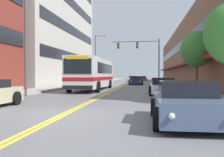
{
  "coord_description": "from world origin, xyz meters",
  "views": [
    {
      "loc": [
        3.11,
        -9.16,
        1.53
      ],
      "look_at": [
        -1.3,
        23.74,
        1.03
      ],
      "focal_mm": 40.0,
      "sensor_mm": 36.0,
      "label": 1
    }
  ],
  "objects": [
    {
      "name": "car_white_parked_right_mid",
      "position": [
        4.45,
        10.35,
        0.6
      ],
      "size": [
        2.14,
        4.35,
        1.31
      ],
      "color": "white",
      "rests_on": "ground_plane"
    },
    {
      "name": "sidewalk_right",
      "position": [
        6.99,
        37.0,
        0.07
      ],
      "size": [
        2.99,
        106.0,
        0.14
      ],
      "color": "#9E9B96",
      "rests_on": "ground_plane"
    },
    {
      "name": "office_tower_left",
      "position": [
        -14.73,
        31.12,
        13.17
      ],
      "size": [
        12.08,
        29.24,
        26.35
      ],
      "color": "#BCB7AD",
      "rests_on": "ground_plane"
    },
    {
      "name": "centre_line",
      "position": [
        0.0,
        37.0,
        0.0
      ],
      "size": [
        0.34,
        106.0,
        0.01
      ],
      "color": "yellow",
      "rests_on": "ground_plane"
    },
    {
      "name": "street_tree_right_mid",
      "position": [
        7.51,
        13.16,
        3.74
      ],
      "size": [
        2.82,
        2.82,
        5.16
      ],
      "color": "brown",
      "rests_on": "sidewalk_right"
    },
    {
      "name": "storefront_row_right",
      "position": [
        12.72,
        37.0,
        4.96
      ],
      "size": [
        9.1,
        68.0,
        9.94
      ],
      "color": "brown",
      "rests_on": "ground_plane"
    },
    {
      "name": "car_red_moving_lead",
      "position": [
        2.47,
        55.46,
        0.56
      ],
      "size": [
        2.15,
        4.62,
        1.18
      ],
      "color": "maroon",
      "rests_on": "ground_plane"
    },
    {
      "name": "street_lamp_left_far",
      "position": [
        -4.99,
        32.37,
        4.87
      ],
      "size": [
        2.33,
        0.28,
        8.21
      ],
      "color": "#47474C",
      "rests_on": "ground_plane"
    },
    {
      "name": "traffic_signal_mast",
      "position": [
        2.69,
        30.17,
        5.1
      ],
      "size": [
        7.56,
        0.38,
        7.1
      ],
      "color": "#47474C",
      "rests_on": "ground_plane"
    },
    {
      "name": "sidewalk_left",
      "position": [
        -6.99,
        37.0,
        0.07
      ],
      "size": [
        2.99,
        106.0,
        0.14
      ],
      "color": "#9E9B96",
      "rests_on": "ground_plane"
    },
    {
      "name": "street_lamp_left_near",
      "position": [
        -4.9,
        7.52,
        4.64
      ],
      "size": [
        2.68,
        0.28,
        7.69
      ],
      "color": "#47474C",
      "rests_on": "ground_plane"
    },
    {
      "name": "car_dark_grey_parked_left_mid",
      "position": [
        -4.29,
        28.38,
        0.6
      ],
      "size": [
        2.16,
        4.55,
        1.26
      ],
      "color": "#38383D",
      "rests_on": "ground_plane"
    },
    {
      "name": "city_bus",
      "position": [
        -2.16,
        15.77,
        1.75
      ],
      "size": [
        2.84,
        11.81,
        3.08
      ],
      "color": "silver",
      "rests_on": "ground_plane"
    },
    {
      "name": "ground_plane",
      "position": [
        0.0,
        37.0,
        0.0
      ],
      "size": [
        240.0,
        240.0,
        0.0
      ],
      "primitive_type": "plane",
      "color": "slate"
    },
    {
      "name": "car_navy_moving_second",
      "position": [
        1.7,
        29.82,
        0.62
      ],
      "size": [
        2.13,
        4.7,
        1.3
      ],
      "color": "#19234C",
      "rests_on": "ground_plane"
    },
    {
      "name": "car_slate_blue_parked_right_foreground",
      "position": [
        4.41,
        -0.99,
        0.62
      ],
      "size": [
        2.19,
        4.26,
        1.33
      ],
      "color": "#475675",
      "rests_on": "ground_plane"
    },
    {
      "name": "car_champagne_moving_third",
      "position": [
        0.53,
        44.25,
        0.6
      ],
      "size": [
        2.16,
        4.59,
        1.29
      ],
      "color": "beige",
      "rests_on": "ground_plane"
    }
  ]
}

